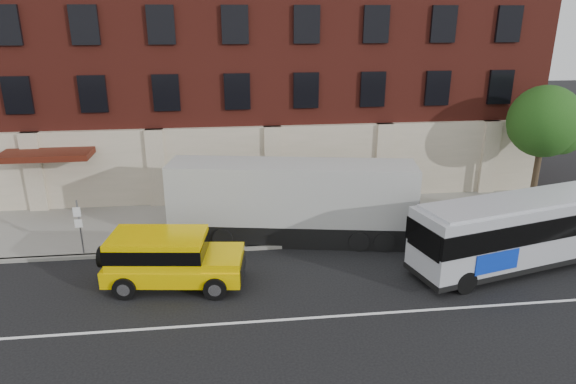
{
  "coord_description": "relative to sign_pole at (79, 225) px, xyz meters",
  "views": [
    {
      "loc": [
        -2.26,
        -13.97,
        9.62
      ],
      "look_at": [
        0.06,
        5.5,
        2.75
      ],
      "focal_mm": 31.7,
      "sensor_mm": 36.0,
      "label": 1
    }
  ],
  "objects": [
    {
      "name": "ground",
      "position": [
        8.5,
        -6.15,
        -1.45
      ],
      "size": [
        120.0,
        120.0,
        0.0
      ],
      "primitive_type": "plane",
      "color": "black",
      "rests_on": "ground"
    },
    {
      "name": "sidewalk",
      "position": [
        8.5,
        2.85,
        -1.38
      ],
      "size": [
        60.0,
        6.0,
        0.15
      ],
      "primitive_type": "cube",
      "color": "gray",
      "rests_on": "ground"
    },
    {
      "name": "kerb",
      "position": [
        8.5,
        -0.15,
        -1.38
      ],
      "size": [
        60.0,
        0.25,
        0.15
      ],
      "primitive_type": "cube",
      "color": "gray",
      "rests_on": "ground"
    },
    {
      "name": "lane_line",
      "position": [
        8.5,
        -5.65,
        -1.45
      ],
      "size": [
        60.0,
        0.12,
        0.01
      ],
      "primitive_type": "cube",
      "color": "white",
      "rests_on": "ground"
    },
    {
      "name": "building",
      "position": [
        8.49,
        10.77,
        6.13
      ],
      "size": [
        30.0,
        12.1,
        15.0
      ],
      "color": "maroon",
      "rests_on": "sidewalk"
    },
    {
      "name": "sign_pole",
      "position": [
        0.0,
        0.0,
        0.0
      ],
      "size": [
        0.3,
        0.2,
        2.5
      ],
      "color": "slate",
      "rests_on": "ground"
    },
    {
      "name": "street_tree",
      "position": [
        22.04,
        3.34,
        2.96
      ],
      "size": [
        3.6,
        3.6,
        6.2
      ],
      "color": "#312618",
      "rests_on": "sidewalk"
    },
    {
      "name": "city_bus",
      "position": [
        18.24,
        -2.75,
        0.15
      ],
      "size": [
        10.82,
        4.78,
        2.9
      ],
      "color": "#AFB1B9",
      "rests_on": "ground"
    },
    {
      "name": "yellow_suv",
      "position": [
        3.83,
        -2.79,
        -0.29
      ],
      "size": [
        5.44,
        2.82,
        2.03
      ],
      "color": "#FFD000",
      "rests_on": "ground"
    },
    {
      "name": "shipping_container",
      "position": [
        8.89,
        0.72,
        0.31
      ],
      "size": [
        10.91,
        4.0,
        3.56
      ],
      "color": "black",
      "rests_on": "ground"
    }
  ]
}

